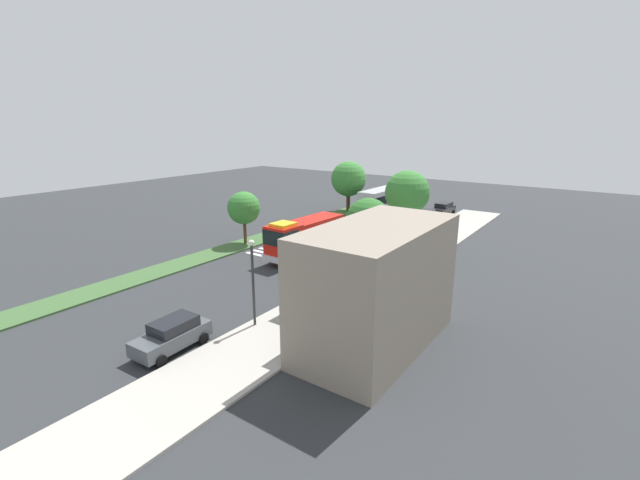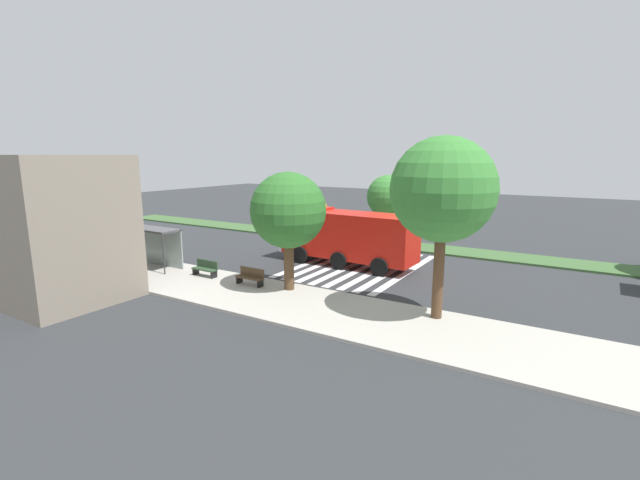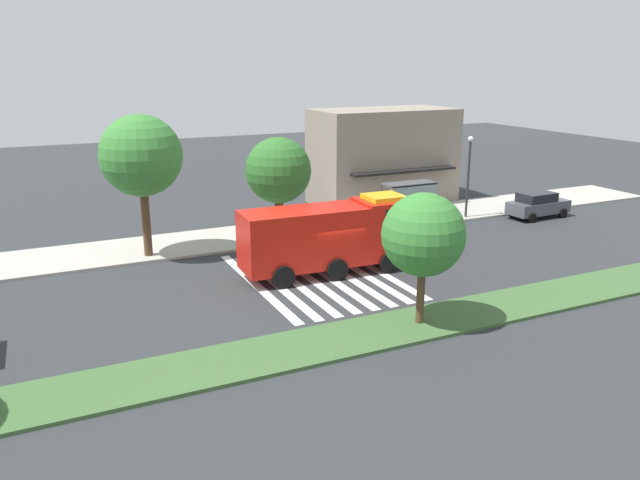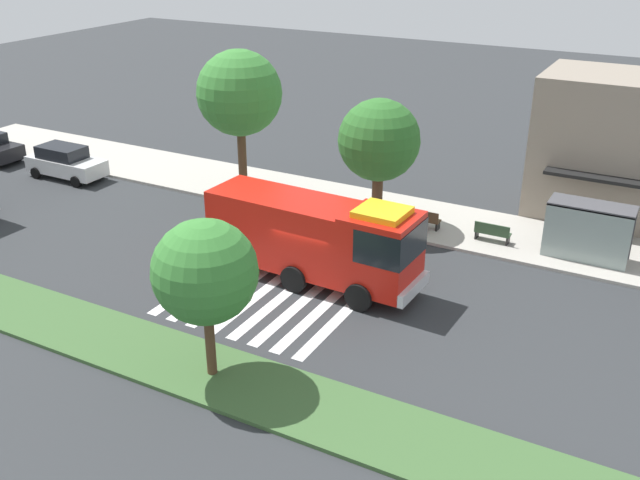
% 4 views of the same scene
% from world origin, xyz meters
% --- Properties ---
extents(ground_plane, '(120.00, 120.00, 0.00)m').
position_xyz_m(ground_plane, '(0.00, 0.00, 0.00)').
color(ground_plane, '#2D3033').
extents(sidewalk, '(60.00, 5.04, 0.14)m').
position_xyz_m(sidewalk, '(0.00, 8.22, 0.07)').
color(sidewalk, '#ADA89E').
rests_on(sidewalk, ground_plane).
extents(median_strip, '(60.00, 3.00, 0.14)m').
position_xyz_m(median_strip, '(0.00, -7.20, 0.07)').
color(median_strip, '#3D6033').
rests_on(median_strip, ground_plane).
extents(crosswalk, '(6.75, 10.26, 0.01)m').
position_xyz_m(crosswalk, '(-0.92, 0.00, 0.01)').
color(crosswalk, silver).
rests_on(crosswalk, ground_plane).
extents(fire_truck, '(9.09, 3.00, 3.76)m').
position_xyz_m(fire_truck, '(0.23, 0.22, 2.02)').
color(fire_truck, red).
rests_on(fire_truck, ground_plane).
extents(parked_car_east, '(4.42, 2.15, 1.74)m').
position_xyz_m(parked_car_east, '(17.83, 4.50, 0.89)').
color(parked_car_east, '#474C51').
rests_on(parked_car_east, ground_plane).
extents(bus_stop_shelter, '(3.50, 1.40, 2.46)m').
position_xyz_m(bus_stop_shelter, '(9.33, 7.14, 1.89)').
color(bus_stop_shelter, '#4C4C51').
rests_on(bus_stop_shelter, sidewalk).
extents(bench_near_shelter, '(1.60, 0.50, 0.90)m').
position_xyz_m(bench_near_shelter, '(5.33, 7.14, 0.59)').
color(bench_near_shelter, '#2D472D').
rests_on(bench_near_shelter, sidewalk).
extents(bench_west_of_shelter, '(1.60, 0.50, 0.90)m').
position_xyz_m(bench_west_of_shelter, '(2.01, 7.14, 0.59)').
color(bench_west_of_shelter, '#4C3823').
rests_on(bench_west_of_shelter, sidewalk).
extents(street_lamp, '(0.36, 0.36, 5.42)m').
position_xyz_m(street_lamp, '(13.21, 6.30, 3.39)').
color(street_lamp, '#2D2D30').
rests_on(street_lamp, sidewalk).
extents(storefront_building, '(10.40, 6.00, 6.93)m').
position_xyz_m(storefront_building, '(10.83, 13.34, 3.46)').
color(storefront_building, gray).
rests_on(storefront_building, ground_plane).
extents(sidewalk_tree_far_west, '(4.29, 4.29, 7.57)m').
position_xyz_m(sidewalk_tree_far_west, '(-7.85, 6.70, 5.53)').
color(sidewalk_tree_far_west, '#513823').
rests_on(sidewalk_tree_far_west, sidewalk).
extents(sidewalk_tree_west, '(3.81, 3.81, 6.00)m').
position_xyz_m(sidewalk_tree_west, '(-0.20, 6.70, 4.19)').
color(sidewalk_tree_west, '#513823').
rests_on(sidewalk_tree_west, sidewalk).
extents(median_tree_west, '(3.29, 3.29, 5.31)m').
position_xyz_m(median_tree_west, '(0.28, -7.20, 3.79)').
color(median_tree_west, '#513823').
rests_on(median_tree_west, median_strip).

